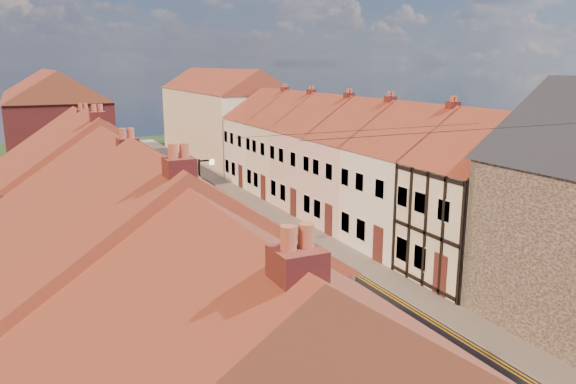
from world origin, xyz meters
The scene contains 19 objects.
road centered at (0.00, 30.00, 0.01)m, with size 7.00×90.00×0.02m, color black.
pavement_left centered at (-4.40, 30.00, 0.06)m, with size 1.80×90.00×0.12m, color #AAA79B.
pavement_right centered at (4.40, 30.00, 0.06)m, with size 1.80×90.00×0.12m, color #AAA79B.
cottage_r_tudor centered at (9.27, 12.70, 4.47)m, with size 8.30×5.20×9.00m.
cottage_r_white_near centered at (9.30, 18.10, 4.47)m, with size 8.30×6.00×9.00m.
cottage_r_cream_mid centered at (9.30, 23.50, 4.48)m, with size 8.30×5.20×9.00m.
cottage_r_pink centered at (9.30, 28.90, 4.47)m, with size 8.30×6.00×9.00m.
cottage_r_white_far centered at (9.30, 34.30, 4.48)m, with size 8.30×5.20×9.00m.
cottage_r_cream_far centered at (9.30, 39.70, 4.47)m, with size 8.30×6.00×9.00m.
cottage_l_cream centered at (-9.30, 5.55, 4.52)m, with size 8.30×6.30×9.10m.
cottage_l_white centered at (-9.30, 11.95, 4.37)m, with size 8.30×6.90×8.80m.
cottage_l_brick_mid centered at (-9.30, 18.05, 4.53)m, with size 8.30×5.70×9.10m.
cottage_l_pink centered at (-9.30, 23.85, 4.37)m, with size 8.30×6.30×8.80m.
block_right_far centered at (9.30, 55.00, 5.29)m, with size 8.30×24.20×10.50m.
block_left_far centered at (-9.30, 50.00, 5.29)m, with size 8.30×24.20×10.50m.
lamppost centered at (-3.81, 20.00, 3.54)m, with size 0.88×0.15×6.00m.
car_mid centered at (-2.16, 30.27, 0.69)m, with size 1.45×4.16×1.37m, color #95999C.
car_far centered at (-1.75, 38.32, 0.57)m, with size 1.59×3.90×1.13m, color navy.
car_distant centered at (-3.20, 56.27, 0.63)m, with size 2.10×4.55×1.26m, color #B9BDC1.
Camera 1 is at (-12.21, -8.22, 10.99)m, focal length 35.00 mm.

